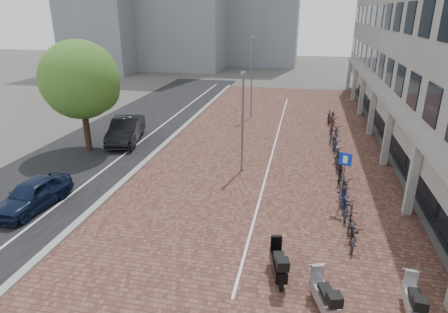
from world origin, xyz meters
The scene contains 16 objects.
ground centered at (0.00, 0.00, 0.00)m, with size 140.00×140.00×0.00m, color #474442.
plaza_brick centered at (2.00, 12.00, 0.01)m, with size 14.50×42.00×0.04m, color brown.
street_asphalt centered at (-9.00, 12.00, 0.01)m, with size 8.00×50.00×0.03m, color black.
curb centered at (-5.10, 12.00, 0.07)m, with size 0.35×42.00×0.14m, color gray.
lane_line centered at (-7.00, 12.00, 0.02)m, with size 0.12×44.00×0.00m, color white.
parking_line centered at (2.20, 12.00, 0.04)m, with size 0.10×30.00×0.00m, color white.
car_navy centered at (-7.88, 1.00, 0.69)m, with size 1.62×4.02×1.37m, color black.
car_dark centered at (-7.99, 10.81, 0.84)m, with size 1.78×5.11×1.68m, color black.
scooter_front centered at (4.94, -2.89, 0.62)m, with size 0.56×1.80×1.24m, color gray, non-canonical shape.
scooter_mid centered at (3.50, -1.60, 0.63)m, with size 0.57×1.83×1.26m, color black, non-canonical shape.
scooter_back centered at (7.50, -2.50, 0.59)m, with size 0.54×1.72×1.18m, color #B4B5BA, non-canonical shape.
parking_sign centered at (5.90, 3.89, 1.86)m, with size 0.53×0.27×2.72m.
lamp_near centered at (0.76, 7.21, 2.77)m, with size 0.12×0.12×5.53m, color slate.
lamp_far centered at (-0.44, 18.94, 3.30)m, with size 0.12×0.12×6.60m, color slate.
street_tree centered at (-9.45, 8.71, 4.46)m, with size 4.82×4.82×7.01m.
bike_row centered at (6.16, 10.20, 0.52)m, with size 1.24×20.45×1.05m.
Camera 1 is at (3.94, -12.37, 8.47)m, focal length 30.41 mm.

